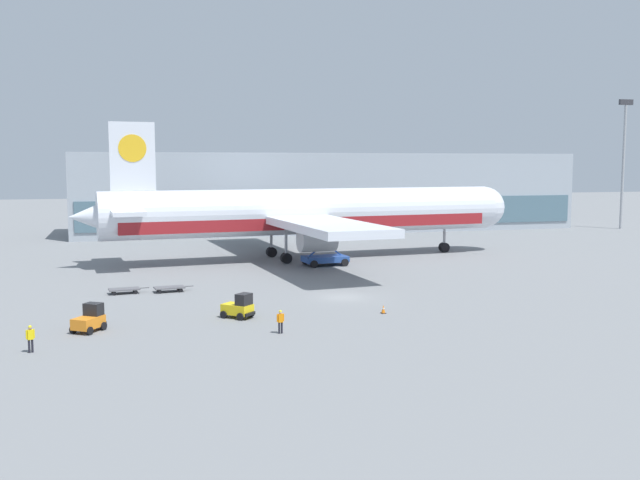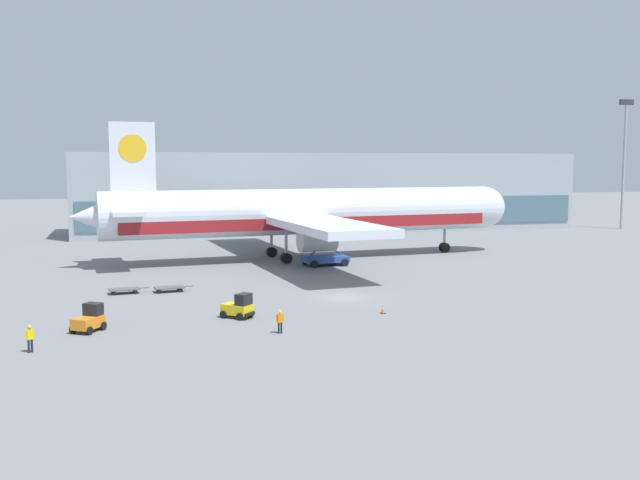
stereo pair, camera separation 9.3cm
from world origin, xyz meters
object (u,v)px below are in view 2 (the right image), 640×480
at_px(baggage_tug_mid, 89,319).
at_px(ground_crew_near, 30,336).
at_px(baggage_dolly_lead, 124,289).
at_px(baggage_dolly_second, 169,288).
at_px(airplane_main, 304,214).
at_px(baggage_tug_foreground, 239,307).
at_px(traffic_cone_near, 383,309).
at_px(light_mast, 624,155).
at_px(ground_crew_far, 280,320).
at_px(scissor_lift_loader, 325,250).

relative_size(baggage_tug_mid, ground_crew_near, 1.55).
relative_size(baggage_dolly_lead, baggage_dolly_second, 1.00).
bearing_deg(airplane_main, baggage_dolly_lead, -143.89).
bearing_deg(baggage_tug_foreground, traffic_cone_near, 37.67).
xyz_separation_m(baggage_tug_mid, traffic_cone_near, (22.85, 0.11, -0.53)).
distance_m(light_mast, ground_crew_near, 116.45).
xyz_separation_m(light_mast, baggage_dolly_lead, (-90.05, -44.46, -13.43)).
bearing_deg(ground_crew_far, baggage_dolly_lead, 110.76).
bearing_deg(traffic_cone_near, scissor_lift_loader, 83.90).
relative_size(airplane_main, ground_crew_near, 32.05).
bearing_deg(baggage_tug_mid, baggage_dolly_lead, 25.47).
bearing_deg(baggage_dolly_lead, baggage_dolly_second, -9.23).
xyz_separation_m(airplane_main, baggage_tug_mid, (-24.79, -34.27, -4.96)).
bearing_deg(traffic_cone_near, baggage_tug_mid, -179.72).
bearing_deg(scissor_lift_loader, baggage_tug_mid, -137.51).
bearing_deg(baggage_dolly_lead, ground_crew_far, -67.34).
relative_size(airplane_main, scissor_lift_loader, 10.70).
height_order(light_mast, ground_crew_far, light_mast).
xyz_separation_m(scissor_lift_loader, traffic_cone_near, (-2.97, -27.77, -1.54)).
relative_size(baggage_tug_mid, ground_crew_far, 1.64).
height_order(scissor_lift_loader, ground_crew_far, scissor_lift_loader).
xyz_separation_m(scissor_lift_loader, baggage_tug_foreground, (-14.60, -26.34, -1.01)).
xyz_separation_m(baggage_tug_foreground, ground_crew_near, (-14.66, -6.74, 0.20)).
bearing_deg(traffic_cone_near, baggage_dolly_lead, 143.78).
bearing_deg(scissor_lift_loader, light_mast, 20.64).
height_order(baggage_tug_mid, baggage_dolly_second, baggage_tug_mid).
relative_size(light_mast, airplane_main, 0.41).
relative_size(baggage_tug_foreground, baggage_tug_mid, 0.97).
height_order(baggage_dolly_second, ground_crew_far, ground_crew_far).
height_order(light_mast, ground_crew_near, light_mast).
xyz_separation_m(airplane_main, baggage_tug_foreground, (-13.57, -32.73, -4.96)).
bearing_deg(ground_crew_near, ground_crew_far, 160.10).
xyz_separation_m(baggage_dolly_lead, ground_crew_far, (10.77, -19.43, 0.62)).
height_order(light_mast, baggage_dolly_lead, light_mast).
bearing_deg(light_mast, baggage_tug_mid, -147.27).
height_order(baggage_dolly_lead, baggage_dolly_second, same).
xyz_separation_m(baggage_tug_foreground, traffic_cone_near, (11.64, -1.43, -0.53)).
distance_m(light_mast, baggage_dolly_lead, 101.32).
distance_m(airplane_main, baggage_tug_mid, 42.59).
distance_m(baggage_dolly_lead, traffic_cone_near, 25.23).
xyz_separation_m(ground_crew_far, traffic_cone_near, (9.59, 4.52, -0.66)).
xyz_separation_m(light_mast, traffic_cone_near, (-69.70, -59.37, -13.47)).
xyz_separation_m(airplane_main, baggage_dolly_lead, (-22.29, -19.25, -5.45)).
bearing_deg(airplane_main, baggage_tug_foreground, -117.23).
relative_size(baggage_tug_mid, baggage_dolly_lead, 0.75).
height_order(airplane_main, baggage_dolly_second, airplane_main).
height_order(baggage_tug_foreground, baggage_tug_mid, same).
xyz_separation_m(airplane_main, baggage_dolly_second, (-18.14, -19.46, -5.45)).
bearing_deg(baggage_tug_foreground, baggage_dolly_lead, 167.60).
relative_size(airplane_main, traffic_cone_near, 82.78).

